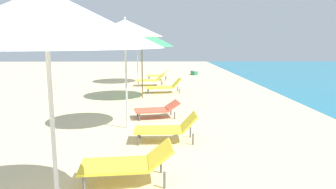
{
  "coord_description": "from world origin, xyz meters",
  "views": [
    {
      "loc": [
        1.33,
        5.71,
        2.18
      ],
      "look_at": [
        1.44,
        11.85,
        1.12
      ],
      "focal_mm": 32.56,
      "sensor_mm": 36.0,
      "label": 1
    }
  ],
  "objects_px": {
    "lounger_fourth_inland": "(167,128)",
    "lounger_farthest_inland": "(151,79)",
    "lounger_fourth_shoreside": "(157,109)",
    "lounger_third_shoreside": "(128,162)",
    "umbrella_fourth": "(125,28)",
    "umbrella_fifth": "(142,38)",
    "cooler_box": "(194,73)",
    "lounger_fifth_shoreside": "(165,86)",
    "umbrella_farthest": "(137,35)",
    "umbrella_third": "(45,18)",
    "lounger_farthest_shoreside": "(158,75)"
  },
  "relations": [
    {
      "from": "umbrella_farthest",
      "to": "lounger_farthest_inland",
      "type": "distance_m",
      "value": 2.59
    },
    {
      "from": "umbrella_fourth",
      "to": "lounger_farthest_inland",
      "type": "xyz_separation_m",
      "value": [
        0.32,
        7.68,
        -2.19
      ]
    },
    {
      "from": "lounger_third_shoreside",
      "to": "umbrella_fourth",
      "type": "bearing_deg",
      "value": -88.73
    },
    {
      "from": "umbrella_farthest",
      "to": "lounger_farthest_inland",
      "type": "relative_size",
      "value": 1.94
    },
    {
      "from": "lounger_third_shoreside",
      "to": "lounger_fourth_shoreside",
      "type": "xyz_separation_m",
      "value": [
        0.39,
        4.13,
        -0.06
      ]
    },
    {
      "from": "lounger_fourth_shoreside",
      "to": "umbrella_fifth",
      "type": "height_order",
      "value": "umbrella_fifth"
    },
    {
      "from": "lounger_fifth_shoreside",
      "to": "lounger_farthest_shoreside",
      "type": "xyz_separation_m",
      "value": [
        -0.35,
        4.49,
        0.01
      ]
    },
    {
      "from": "umbrella_third",
      "to": "lounger_third_shoreside",
      "type": "xyz_separation_m",
      "value": [
        0.67,
        1.25,
        -2.1
      ]
    },
    {
      "from": "lounger_fourth_shoreside",
      "to": "lounger_farthest_shoreside",
      "type": "bearing_deg",
      "value": -99.75
    },
    {
      "from": "umbrella_third",
      "to": "lounger_fourth_shoreside",
      "type": "xyz_separation_m",
      "value": [
        1.06,
        5.38,
        -2.16
      ]
    },
    {
      "from": "lounger_fourth_inland",
      "to": "umbrella_farthest",
      "type": "height_order",
      "value": "umbrella_farthest"
    },
    {
      "from": "umbrella_farthest",
      "to": "cooler_box",
      "type": "relative_size",
      "value": 5.04
    },
    {
      "from": "lounger_fourth_inland",
      "to": "lounger_fifth_shoreside",
      "type": "bearing_deg",
      "value": -90.92
    },
    {
      "from": "lounger_fifth_shoreside",
      "to": "lounger_farthest_shoreside",
      "type": "bearing_deg",
      "value": -90.96
    },
    {
      "from": "lounger_fourth_shoreside",
      "to": "lounger_fourth_inland",
      "type": "height_order",
      "value": "lounger_fourth_inland"
    },
    {
      "from": "lounger_fourth_inland",
      "to": "umbrella_third",
      "type": "bearing_deg",
      "value": 66.78
    },
    {
      "from": "lounger_third_shoreside",
      "to": "cooler_box",
      "type": "height_order",
      "value": "lounger_third_shoreside"
    },
    {
      "from": "cooler_box",
      "to": "umbrella_fifth",
      "type": "bearing_deg",
      "value": -109.04
    },
    {
      "from": "lounger_fifth_shoreside",
      "to": "umbrella_third",
      "type": "bearing_deg",
      "value": 77.04
    },
    {
      "from": "lounger_fourth_inland",
      "to": "lounger_farthest_shoreside",
      "type": "xyz_separation_m",
      "value": [
        -0.38,
        11.05,
        -0.01
      ]
    },
    {
      "from": "lounger_fourth_shoreside",
      "to": "umbrella_farthest",
      "type": "distance_m",
      "value": 8.15
    },
    {
      "from": "umbrella_third",
      "to": "lounger_third_shoreside",
      "type": "height_order",
      "value": "umbrella_third"
    },
    {
      "from": "umbrella_fifth",
      "to": "umbrella_third",
      "type": "bearing_deg",
      "value": -92.77
    },
    {
      "from": "lounger_fourth_shoreside",
      "to": "lounger_fifth_shoreside",
      "type": "bearing_deg",
      "value": -103.55
    },
    {
      "from": "umbrella_fifth",
      "to": "lounger_fourth_inland",
      "type": "bearing_deg",
      "value": -80.39
    },
    {
      "from": "umbrella_fifth",
      "to": "lounger_farthest_inland",
      "type": "relative_size",
      "value": 1.84
    },
    {
      "from": "lounger_farthest_inland",
      "to": "lounger_fourth_shoreside",
      "type": "bearing_deg",
      "value": 88.6
    },
    {
      "from": "umbrella_third",
      "to": "umbrella_farthest",
      "type": "height_order",
      "value": "umbrella_farthest"
    },
    {
      "from": "umbrella_fifth",
      "to": "cooler_box",
      "type": "distance_m",
      "value": 9.16
    },
    {
      "from": "lounger_farthest_inland",
      "to": "cooler_box",
      "type": "bearing_deg",
      "value": -123.76
    },
    {
      "from": "umbrella_fourth",
      "to": "umbrella_fifth",
      "type": "xyz_separation_m",
      "value": [
        0.11,
        4.24,
        -0.18
      ]
    },
    {
      "from": "lounger_third_shoreside",
      "to": "lounger_farthest_inland",
      "type": "distance_m",
      "value": 10.75
    },
    {
      "from": "umbrella_fourth",
      "to": "lounger_fourth_inland",
      "type": "distance_m",
      "value": 2.65
    },
    {
      "from": "umbrella_farthest",
      "to": "lounger_farthest_inland",
      "type": "bearing_deg",
      "value": -56.46
    },
    {
      "from": "umbrella_fourth",
      "to": "cooler_box",
      "type": "distance_m",
      "value": 13.22
    },
    {
      "from": "lounger_fourth_inland",
      "to": "lounger_farthest_inland",
      "type": "bearing_deg",
      "value": -86.57
    },
    {
      "from": "lounger_fourth_shoreside",
      "to": "lounger_fifth_shoreside",
      "type": "height_order",
      "value": "lounger_fifth_shoreside"
    },
    {
      "from": "umbrella_third",
      "to": "umbrella_fifth",
      "type": "relative_size",
      "value": 1.03
    },
    {
      "from": "umbrella_fifth",
      "to": "lounger_farthest_inland",
      "type": "height_order",
      "value": "umbrella_fifth"
    },
    {
      "from": "lounger_fourth_shoreside",
      "to": "lounger_farthest_inland",
      "type": "height_order",
      "value": "lounger_farthest_inland"
    },
    {
      "from": "umbrella_third",
      "to": "lounger_farthest_inland",
      "type": "height_order",
      "value": "umbrella_third"
    },
    {
      "from": "lounger_farthest_inland",
      "to": "lounger_third_shoreside",
      "type": "bearing_deg",
      "value": 85.08
    },
    {
      "from": "lounger_third_shoreside",
      "to": "umbrella_farthest",
      "type": "distance_m",
      "value": 12.1
    },
    {
      "from": "lounger_fifth_shoreside",
      "to": "cooler_box",
      "type": "relative_size",
      "value": 2.79
    },
    {
      "from": "umbrella_fourth",
      "to": "lounger_fifth_shoreside",
      "type": "bearing_deg",
      "value": 79.76
    },
    {
      "from": "umbrella_fourth",
      "to": "lounger_farthest_shoreside",
      "type": "relative_size",
      "value": 2.24
    },
    {
      "from": "umbrella_fifth",
      "to": "cooler_box",
      "type": "height_order",
      "value": "umbrella_fifth"
    },
    {
      "from": "umbrella_farthest",
      "to": "lounger_farthest_inland",
      "type": "xyz_separation_m",
      "value": [
        0.74,
        -1.12,
        -2.21
      ]
    },
    {
      "from": "umbrella_fifth",
      "to": "umbrella_fourth",
      "type": "bearing_deg",
      "value": -91.54
    },
    {
      "from": "lounger_fourth_shoreside",
      "to": "lounger_farthest_inland",
      "type": "distance_m",
      "value": 6.63
    }
  ]
}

